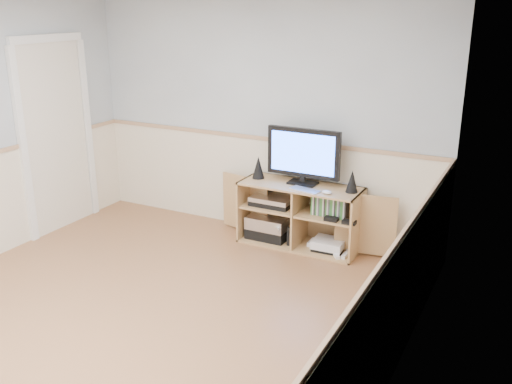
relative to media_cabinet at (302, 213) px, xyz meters
The scene contains 11 objects.
room 2.21m from the media_cabinet, 108.44° to the right, with size 4.04×4.54×2.54m.
media_cabinet is the anchor object (origin of this frame).
monitor 0.62m from the media_cabinet, 90.00° to the right, with size 0.76×0.18×0.57m.
speaker_left 0.65m from the media_cabinet, behind, with size 0.13×0.13×0.23m, color black.
speaker_right 0.68m from the media_cabinet, ahead, with size 0.12×0.12×0.22m, color black.
keyboard 0.39m from the media_cabinet, 61.69° to the right, with size 0.31×0.12×0.01m, color silver.
mouse 0.51m from the media_cabinet, 30.59° to the right, with size 0.10×0.06×0.04m, color white.
av_components 0.35m from the media_cabinet, behind, with size 0.51×0.32×0.47m.
game_consoles 0.42m from the media_cabinet, 12.03° to the right, with size 0.45×0.30×0.11m.
game_cases 0.37m from the media_cabinet, 12.83° to the right, with size 0.36×0.14×0.19m, color #3F8C3F.
wall_outlet 0.53m from the media_cabinet, 24.11° to the left, with size 0.12×0.03×0.12m, color white.
Camera 1 is at (2.67, -3.04, 2.39)m, focal length 40.00 mm.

